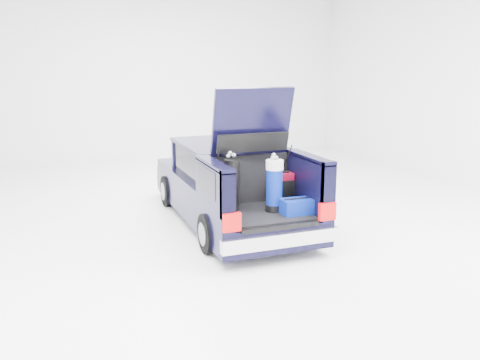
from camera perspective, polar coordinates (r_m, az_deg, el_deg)
name	(u,v)px	position (r m, az deg, el deg)	size (l,w,h in m)	color
ground	(230,222)	(9.29, -1.08, -4.71)	(14.00, 14.00, 0.00)	white
car	(228,185)	(9.21, -1.32, -0.53)	(1.87, 4.65, 2.47)	black
red_suitcase	(283,188)	(8.23, 4.81, -0.94)	(0.33, 0.21, 0.53)	maroon
black_golf_bag	(231,184)	(7.77, -0.98, -0.51)	(0.28, 0.33, 0.92)	black
blue_golf_bag	(274,185)	(7.77, 3.88, -0.58)	(0.35, 0.35, 0.90)	black
blue_duffel	(297,206)	(7.73, 6.39, -2.96)	(0.47, 0.31, 0.25)	navy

